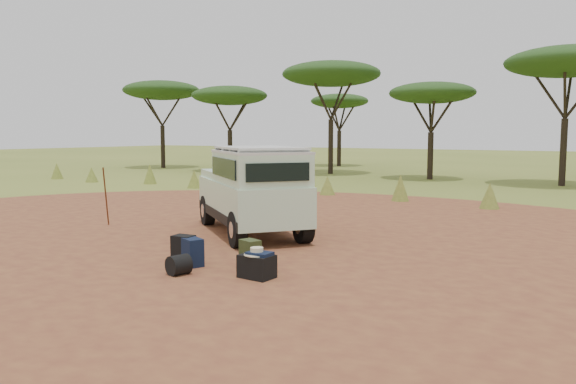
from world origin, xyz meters
The scene contains 13 objects.
ground centered at (0.00, 0.00, 0.00)m, with size 140.00×140.00×0.00m, color olive.
dirt_clearing centered at (0.00, 0.00, 0.00)m, with size 23.00×23.00×0.01m, color brown.
grass_fringe centered at (0.12, 8.67, 0.40)m, with size 36.60×1.60×0.90m.
acacia_treeline centered at (0.75, 19.81, 4.87)m, with size 46.70×13.20×6.26m.
safari_vehicle centered at (-0.60, 1.06, 0.97)m, with size 4.19×3.80×2.00m.
walking_staff centered at (-4.33, 0.06, 0.74)m, with size 0.04×0.04×1.50m, color brown.
backpack_black centered at (0.04, -1.93, 0.25)m, with size 0.37×0.27×0.50m, color black.
backpack_navy centered at (0.33, -2.02, 0.25)m, with size 0.37×0.27×0.49m, color #111A36.
backpack_olive centered at (1.20, -1.53, 0.24)m, with size 0.34×0.25×0.47m, color #2F3D1C.
duffel_navy centered at (1.78, -2.08, 0.21)m, with size 0.38×0.29×0.43m, color #111A36.
hard_case centered at (1.73, -2.08, 0.19)m, with size 0.53×0.38×0.38m, color black.
stuff_sack centered at (0.53, -2.58, 0.16)m, with size 0.33×0.33×0.33m, color black.
safari_hat centered at (1.73, -2.08, 0.42)m, with size 0.41×0.41×0.12m.
Camera 1 is at (6.76, -9.22, 2.29)m, focal length 35.00 mm.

